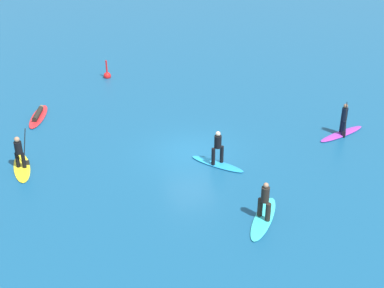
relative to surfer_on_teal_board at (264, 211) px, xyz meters
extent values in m
plane|color=navy|center=(-1.44, 6.11, -0.43)|extent=(120.00, 120.00, 0.00)
ellipsoid|color=#33C6CC|center=(0.00, 0.00, -0.38)|extent=(2.41, 3.01, 0.09)
cylinder|color=black|center=(0.09, -0.20, 0.07)|extent=(0.31, 0.31, 0.81)
cylinder|color=black|center=(-0.09, 0.20, 0.07)|extent=(0.31, 0.31, 0.81)
cylinder|color=black|center=(0.00, 0.00, 0.80)|extent=(0.47, 0.47, 0.66)
sphere|color=#A37556|center=(0.00, 0.00, 1.24)|extent=(0.30, 0.30, 0.22)
ellipsoid|color=#1E8CD1|center=(-0.55, 4.66, -0.38)|extent=(2.39, 2.47, 0.09)
cylinder|color=black|center=(-0.78, 4.61, 0.10)|extent=(0.26, 0.26, 0.87)
cylinder|color=black|center=(-0.33, 4.71, 0.10)|extent=(0.26, 0.26, 0.87)
cylinder|color=black|center=(-0.55, 4.66, 0.84)|extent=(0.49, 0.49, 0.62)
sphere|color=beige|center=(-0.55, 4.66, 1.27)|extent=(0.32, 0.32, 0.23)
ellipsoid|color=yellow|center=(-9.69, 6.70, -0.39)|extent=(0.96, 2.86, 0.08)
cylinder|color=black|center=(-9.55, 6.63, 0.03)|extent=(0.20, 0.20, 0.76)
cylinder|color=black|center=(-9.83, 6.78, 0.03)|extent=(0.20, 0.20, 0.76)
cylinder|color=black|center=(-9.69, 6.70, 0.71)|extent=(0.38, 0.38, 0.60)
sphere|color=#A37556|center=(-9.69, 6.70, 1.14)|extent=(0.28, 0.28, 0.26)
cylinder|color=black|center=(-9.42, 6.87, 0.62)|extent=(0.38, 0.07, 1.92)
cube|color=black|center=(-9.42, 6.87, -0.29)|extent=(0.20, 0.07, 0.32)
ellipsoid|color=red|center=(-8.88, 12.29, -0.38)|extent=(1.47, 3.19, 0.10)
cylinder|color=black|center=(-8.89, 12.24, -0.19)|extent=(0.64, 1.56, 0.28)
sphere|color=brown|center=(-8.68, 13.11, -0.17)|extent=(0.29, 0.29, 0.24)
ellipsoid|color=purple|center=(6.81, 5.98, -0.38)|extent=(3.14, 1.61, 0.10)
cylinder|color=black|center=(6.83, 6.13, 0.06)|extent=(0.26, 0.26, 0.77)
cylinder|color=black|center=(6.78, 5.84, 0.06)|extent=(0.26, 0.26, 0.77)
cylinder|color=black|center=(6.81, 5.98, 0.79)|extent=(0.41, 0.41, 0.69)
sphere|color=brown|center=(6.81, 5.98, 1.26)|extent=(0.30, 0.30, 0.23)
cylinder|color=black|center=(6.75, 5.69, 0.63)|extent=(0.13, 0.25, 1.90)
cube|color=black|center=(6.75, 5.69, -0.27)|extent=(0.13, 0.21, 0.32)
sphere|color=red|center=(-4.35, 17.43, -0.30)|extent=(0.50, 0.50, 0.50)
cylinder|color=red|center=(-4.35, 17.43, 0.18)|extent=(0.11, 0.11, 1.20)
camera|label=1|loc=(-7.33, -16.41, 12.81)|focal=49.87mm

